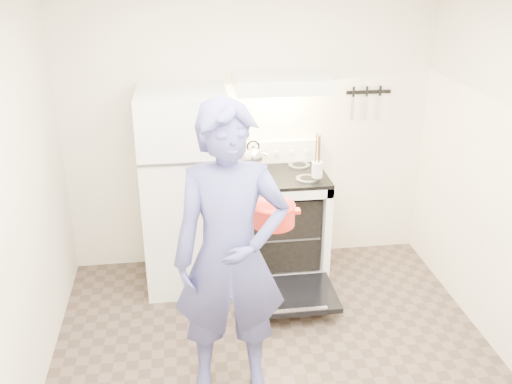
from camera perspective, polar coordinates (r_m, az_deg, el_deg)
back_wall at (r=5.00m, az=-0.68°, el=6.28°), size 3.20×0.02×2.50m
refrigerator at (r=4.77m, az=-7.05°, el=0.13°), size 0.70×0.70×1.70m
stove_body at (r=5.03m, az=2.43°, el=-3.34°), size 0.76×0.65×0.92m
cooktop at (r=4.84m, az=2.52°, el=1.69°), size 0.76×0.65×0.03m
backsplash at (r=5.06m, az=1.98°, el=4.09°), size 0.76×0.07×0.20m
oven_door at (r=4.69m, az=3.65°, el=-10.24°), size 0.70×0.54×0.04m
oven_rack at (r=5.04m, az=2.42°, el=-3.54°), size 0.60×0.52×0.01m
range_hood at (r=4.68m, az=2.53°, el=10.89°), size 0.76×0.50×0.12m
knife_strip at (r=5.14m, az=11.19°, el=9.79°), size 0.40×0.02×0.03m
pizza_stone at (r=5.06m, az=3.15°, el=-3.27°), size 0.36×0.36×0.02m
tea_kettle at (r=4.89m, az=-0.28°, el=3.76°), size 0.21×0.17×0.25m
utensil_jar at (r=4.68m, az=6.14°, el=2.24°), size 0.11×0.11×0.13m
person at (r=3.50m, az=-2.56°, el=-6.49°), size 0.73×0.49×1.96m
dutch_oven at (r=3.83m, az=1.73°, el=-2.30°), size 0.36×0.29×0.24m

